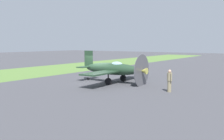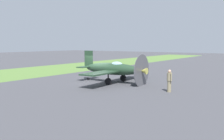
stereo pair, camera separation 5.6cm
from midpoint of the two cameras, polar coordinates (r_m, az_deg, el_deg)
name	(u,v)px [view 1 (the left image)]	position (r m, az deg, el deg)	size (l,w,h in m)	color
ground_plane	(95,81)	(24.96, -3.99, -2.52)	(160.00, 160.00, 0.00)	#424247
grass_verge	(21,73)	(33.98, -20.02, -0.57)	(120.00, 11.00, 0.01)	#567A38
airplane_lead	(113,69)	(23.71, 0.22, 0.24)	(8.78, 6.96, 3.14)	#233D28
ground_crew_chief	(170,80)	(19.68, 12.87, -2.30)	(0.43, 0.52, 1.73)	#847A5B
fuel_drum	(113,67)	(34.45, 0.20, 0.63)	(0.60, 0.60, 0.90)	maroon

